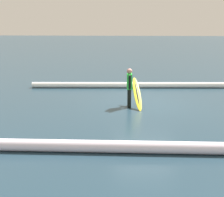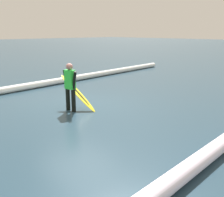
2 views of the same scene
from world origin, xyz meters
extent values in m
plane|color=#203846|center=(0.00, 0.00, 0.00)|extent=(153.93, 153.93, 0.00)
cylinder|color=black|center=(0.65, 0.46, 0.37)|extent=(0.14, 0.14, 0.74)
cylinder|color=black|center=(0.62, 0.74, 0.37)|extent=(0.14, 0.14, 0.74)
cube|color=#2DD83F|center=(0.63, 0.60, 1.05)|extent=(0.23, 0.36, 0.62)
sphere|color=#A57068|center=(0.63, 0.60, 1.46)|extent=(0.22, 0.22, 0.22)
cylinder|color=black|center=(0.65, 0.38, 1.05)|extent=(0.09, 0.22, 0.58)
cylinder|color=black|center=(0.62, 0.81, 1.05)|extent=(0.09, 0.22, 0.58)
ellipsoid|color=yellow|center=(0.32, 0.57, 0.54)|extent=(0.55, 1.50, 1.12)
ellipsoid|color=black|center=(0.32, 0.57, 0.54)|extent=(0.32, 1.19, 0.90)
cylinder|color=white|center=(-2.19, -3.60, 0.15)|extent=(16.09, 1.47, 0.30)
cylinder|color=white|center=(0.32, 5.42, 0.16)|extent=(24.35, 1.11, 0.33)
camera|label=1|loc=(0.34, 13.40, 3.31)|focal=51.93mm
camera|label=2|loc=(5.53, 7.55, 2.56)|focal=42.39mm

